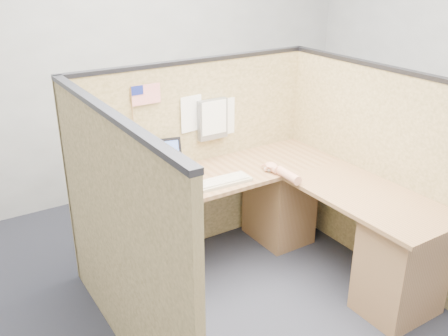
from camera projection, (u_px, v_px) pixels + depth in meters
floor at (269, 302)px, 3.47m from camera, size 5.00×5.00×0.00m
wall_back at (129, 51)px, 4.67m from camera, size 5.00×0.00×5.00m
cubicle_partitions at (236, 181)px, 3.50m from camera, size 2.06×1.83×1.53m
l_desk at (268, 229)px, 3.63m from camera, size 1.95×1.75×0.73m
laptop at (160, 170)px, 3.61m from camera, size 0.40×0.41×0.26m
keyboard at (220, 182)px, 3.53m from camera, size 0.47×0.18×0.03m
mouse at (271, 168)px, 3.74m from camera, size 0.12×0.09×0.04m
hand_forearm at (283, 172)px, 3.64m from camera, size 0.10×0.36×0.08m
blue_poster at (81, 113)px, 3.29m from camera, size 0.17×0.03×0.23m
american_flag at (143, 97)px, 3.48m from camera, size 0.22×0.01×0.38m
file_holder at (213, 119)px, 3.84m from camera, size 0.25×0.05×0.31m
paper_left at (193, 113)px, 3.76m from camera, size 0.22×0.03×0.28m
paper_right at (222, 117)px, 3.92m from camera, size 0.23×0.01×0.29m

